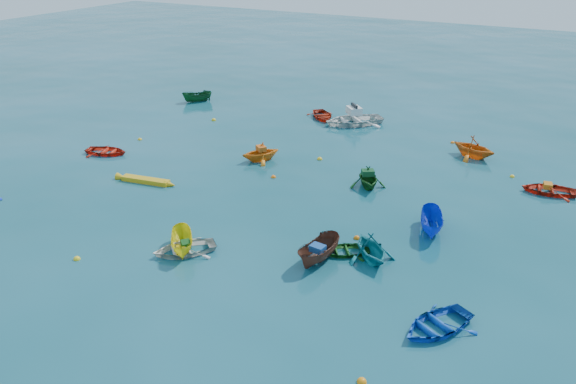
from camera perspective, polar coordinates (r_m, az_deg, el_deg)
The scene contains 31 objects.
ground at distance 29.83m, azimuth -4.57°, elevation -4.28°, with size 160.00×160.00×0.00m, color #0A4249.
dinghy_white_near at distance 28.59m, azimuth -10.47°, elevation -6.06°, with size 2.23×3.11×0.65m, color silver.
sampan_brown_mid at distance 27.50m, azimuth 3.17°, elevation -6.99°, with size 1.18×3.13×1.21m, color #512A1D.
dinghy_blue_se at distance 24.01m, azimuth 14.82°, elevation -13.30°, with size 2.37×3.31×0.69m, color #0E47B5.
dinghy_orange_w at distance 39.25m, azimuth -2.79°, elevation 3.23°, with size 2.32×2.69×1.42m, color orange.
sampan_yellow_mid at distance 28.75m, azimuth -10.61°, elevation -5.88°, with size 1.08×2.86×1.11m, color yellow.
dinghy_green_e at distance 28.21m, azimuth 5.71°, elevation -6.20°, with size 1.79×2.51×0.52m, color #125015.
dinghy_cyan_se at distance 27.87m, azimuth 8.37°, elevation -6.78°, with size 2.39×2.77×1.46m, color teal.
dinghy_red_nw at distance 42.43m, azimuth -17.93°, elevation 3.71°, with size 2.17×3.04×0.63m, color red.
dinghy_green_n at distance 35.55m, azimuth 8.06°, elevation 0.59°, with size 2.28×2.65×1.39m, color #104814.
dinghy_red_ne at distance 37.81m, azimuth 24.90°, elevation -0.08°, with size 2.26×3.16×0.66m, color red.
sampan_blue_far at distance 30.98m, azimuth 14.31°, elevation -3.87°, with size 1.17×3.11×1.20m, color #1031C9.
dinghy_red_far at distance 48.44m, azimuth 3.49°, elevation 7.50°, with size 2.30×3.21×0.67m, color #AC230E.
dinghy_orange_far at distance 41.92m, azimuth 18.22°, elevation 3.41°, with size 2.70×3.13×1.65m, color orange.
sampan_green_far at distance 53.94m, azimuth -9.18°, elevation 9.06°, with size 1.05×2.79×1.08m, color #114820.
kayak_yellow at distance 36.85m, azimuth -14.23°, elevation 0.94°, with size 0.58×3.93×0.40m, color gold, non-canonical shape.
motorboat_white at distance 47.14m, azimuth 6.65°, elevation 6.88°, with size 3.48×4.86×1.61m, color silver.
tarp_green_a at distance 28.37m, azimuth -10.34°, elevation -5.23°, with size 0.58×0.44×0.28m, color #124816.
tarp_blue_a at distance 26.99m, azimuth 3.03°, elevation -5.74°, with size 0.69×0.52×0.33m, color #194B92.
tarp_orange_a at distance 38.95m, azimuth -2.75°, elevation 4.45°, with size 0.72×0.55×0.35m, color #D45915.
tarp_green_b at distance 35.28m, azimuth 8.11°, elevation 1.95°, with size 0.75×0.57×0.37m, color #114620.
tarp_orange_b at distance 37.62m, azimuth 24.89°, elevation 0.60°, with size 0.64×0.48×0.31m, color #C86C14.
buoy_ye_a at distance 29.43m, azimuth -20.65°, elevation -6.43°, with size 0.34×0.34×0.34m, color yellow.
buoy_or_b at distance 21.21m, azimuth 7.50°, elevation -18.61°, with size 0.36×0.36×0.36m, color orange.
buoy_ye_b at distance 44.64m, azimuth -14.82°, elevation 5.15°, with size 0.32×0.32×0.32m, color yellow.
buoy_or_c at distance 36.47m, azimuth -1.49°, elevation 1.49°, with size 0.33×0.33×0.33m, color orange.
buoy_ye_c at distance 39.43m, azimuth 3.23°, elevation 3.32°, with size 0.37×0.37×0.37m, color gold.
buoy_or_d at distance 29.54m, azimuth 7.00°, elevation -4.72°, with size 0.34×0.34×0.34m, color #D0630B.
buoy_ye_d at distance 48.15m, azimuth -7.55°, elevation 7.22°, with size 0.39×0.39×0.39m, color gold.
buoy_or_e at distance 44.29m, azimuth 16.36°, elevation 4.80°, with size 0.30×0.30×0.30m, color orange.
buoy_ye_e at distance 39.34m, azimuth 21.81°, elevation 1.43°, with size 0.31×0.31×0.31m, color yellow.
Camera 1 is at (14.37, -21.70, 14.57)m, focal length 35.00 mm.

